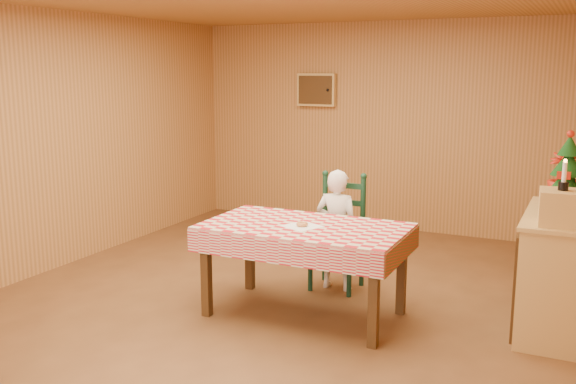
# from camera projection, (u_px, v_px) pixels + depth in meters

# --- Properties ---
(ground) EXTENTS (6.00, 6.00, 0.00)m
(ground) POSITION_uv_depth(u_px,v_px,m) (278.00, 301.00, 5.67)
(ground) COLOR brown
(ground) RESTS_ON ground
(cabin_walls) EXTENTS (5.10, 6.05, 2.65)m
(cabin_walls) POSITION_uv_depth(u_px,v_px,m) (304.00, 91.00, 5.80)
(cabin_walls) COLOR #B37A40
(cabin_walls) RESTS_ON ground
(dining_table) EXTENTS (1.66, 0.96, 0.77)m
(dining_table) POSITION_uv_depth(u_px,v_px,m) (305.00, 235.00, 5.24)
(dining_table) COLOR #452B12
(dining_table) RESTS_ON ground
(ladder_chair) EXTENTS (0.44, 0.40, 1.08)m
(ladder_chair) POSITION_uv_depth(u_px,v_px,m) (339.00, 234.00, 5.97)
(ladder_chair) COLOR black
(ladder_chair) RESTS_ON ground
(seated_child) EXTENTS (0.41, 0.27, 1.12)m
(seated_child) POSITION_uv_depth(u_px,v_px,m) (337.00, 230.00, 5.91)
(seated_child) COLOR white
(seated_child) RESTS_ON ground
(napkin) EXTENTS (0.34, 0.34, 0.00)m
(napkin) POSITION_uv_depth(u_px,v_px,m) (302.00, 226.00, 5.18)
(napkin) COLOR white
(napkin) RESTS_ON dining_table
(donut) EXTENTS (0.12, 0.12, 0.03)m
(donut) POSITION_uv_depth(u_px,v_px,m) (302.00, 224.00, 5.17)
(donut) COLOR #C88148
(donut) RESTS_ON napkin
(shelf_unit) EXTENTS (0.54, 1.24, 0.93)m
(shelf_unit) POSITION_uv_depth(u_px,v_px,m) (557.00, 271.00, 5.01)
(shelf_unit) COLOR tan
(shelf_unit) RESTS_ON ground
(crate) EXTENTS (0.33, 0.33, 0.25)m
(crate) POSITION_uv_depth(u_px,v_px,m) (562.00, 208.00, 4.54)
(crate) COLOR tan
(crate) RESTS_ON shelf_unit
(christmas_tree) EXTENTS (0.34, 0.34, 0.62)m
(christmas_tree) POSITION_uv_depth(u_px,v_px,m) (567.00, 173.00, 5.09)
(christmas_tree) COLOR #452B12
(christmas_tree) RESTS_ON shelf_unit
(flower_arrangement) EXTENTS (0.26, 0.26, 0.41)m
(flower_arrangement) POSITION_uv_depth(u_px,v_px,m) (562.00, 176.00, 5.39)
(flower_arrangement) COLOR #A71D0F
(flower_arrangement) RESTS_ON shelf_unit
(candle_set) EXTENTS (0.07, 0.07, 0.22)m
(candle_set) POSITION_uv_depth(u_px,v_px,m) (564.00, 181.00, 4.51)
(candle_set) COLOR black
(candle_set) RESTS_ON crate
(storage_bin) EXTENTS (0.52, 0.52, 0.45)m
(storage_bin) POSITION_uv_depth(u_px,v_px,m) (557.00, 308.00, 4.90)
(storage_bin) COLOR black
(storage_bin) RESTS_ON ground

